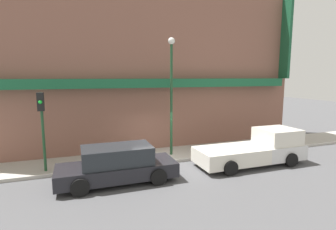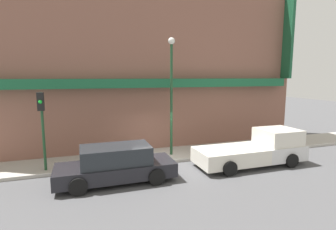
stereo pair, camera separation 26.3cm
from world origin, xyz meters
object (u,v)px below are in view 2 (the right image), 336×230
pickup_truck (257,149)px  fire_hydrant (118,156)px  street_lamp (171,84)px  traffic_light (42,117)px  parked_car (116,164)px

pickup_truck → fire_hydrant: size_ratio=9.14×
street_lamp → pickup_truck: bearing=-34.1°
pickup_truck → traffic_light: (-9.95, 1.91, 1.85)m
pickup_truck → traffic_light: bearing=167.0°
pickup_truck → parked_car: size_ratio=1.14×
pickup_truck → traffic_light: size_ratio=1.57×
pickup_truck → parked_car: 7.01m
pickup_truck → street_lamp: (-3.68, 2.49, 3.24)m
pickup_truck → traffic_light: traffic_light is taller
pickup_truck → street_lamp: bearing=143.7°
street_lamp → parked_car: bearing=-143.2°
traffic_light → street_lamp: bearing=5.3°
pickup_truck → fire_hydrant: 6.96m
fire_hydrant → traffic_light: traffic_light is taller
street_lamp → traffic_light: street_lamp is taller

